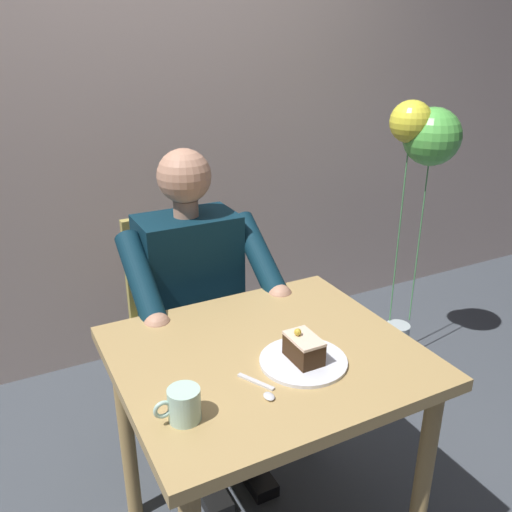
% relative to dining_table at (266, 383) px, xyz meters
% --- Properties ---
extents(cafe_rear_panel, '(6.40, 0.12, 3.00)m').
position_rel_dining_table_xyz_m(cafe_rear_panel, '(0.00, -1.40, 0.87)').
color(cafe_rear_panel, beige).
rests_on(cafe_rear_panel, ground).
extents(dining_table, '(0.82, 0.73, 0.74)m').
position_rel_dining_table_xyz_m(dining_table, '(0.00, 0.00, 0.00)').
color(dining_table, tan).
rests_on(dining_table, ground).
extents(chair, '(0.42, 0.42, 0.91)m').
position_rel_dining_table_xyz_m(chair, '(0.00, -0.70, -0.13)').
color(chair, '#AA9B4C').
rests_on(chair, ground).
extents(seated_person, '(0.53, 0.58, 1.20)m').
position_rel_dining_table_xyz_m(seated_person, '(0.00, -0.53, -0.00)').
color(seated_person, '#0B2837').
rests_on(seated_person, ground).
extents(dessert_plate, '(0.24, 0.24, 0.01)m').
position_rel_dining_table_xyz_m(dessert_plate, '(-0.06, 0.10, 0.11)').
color(dessert_plate, white).
rests_on(dessert_plate, dining_table).
extents(cake_slice, '(0.07, 0.11, 0.09)m').
position_rel_dining_table_xyz_m(cake_slice, '(-0.06, 0.09, 0.15)').
color(cake_slice, '#341F0E').
rests_on(cake_slice, dessert_plate).
extents(coffee_cup, '(0.11, 0.08, 0.08)m').
position_rel_dining_table_xyz_m(coffee_cup, '(0.31, 0.16, 0.15)').
color(coffee_cup, '#B2DAC6').
rests_on(coffee_cup, dining_table).
extents(dessert_spoon, '(0.06, 0.14, 0.01)m').
position_rel_dining_table_xyz_m(dessert_spoon, '(0.09, 0.15, 0.11)').
color(dessert_spoon, silver).
rests_on(dessert_spoon, dining_table).
extents(balloon_display, '(0.31, 0.26, 1.30)m').
position_rel_dining_table_xyz_m(balloon_display, '(-1.14, -0.64, 0.41)').
color(balloon_display, '#B2C1C6').
rests_on(balloon_display, ground).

